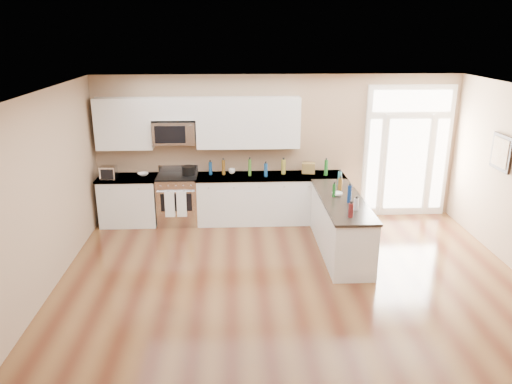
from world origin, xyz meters
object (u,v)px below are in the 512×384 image
stockpot (188,170)px  peninsula_cabinet (341,227)px  kitchen_range (178,199)px  toaster_oven (108,173)px

stockpot → peninsula_cabinet: bearing=-29.6°
peninsula_cabinet → kitchen_range: size_ratio=2.15×
stockpot → toaster_oven: 1.47m
peninsula_cabinet → stockpot: size_ratio=9.61×
peninsula_cabinet → stockpot: 3.10m
kitchen_range → toaster_oven: bearing=-174.3°
kitchen_range → stockpot: size_ratio=4.48×
kitchen_range → toaster_oven: size_ratio=3.79×
peninsula_cabinet → kitchen_range: kitchen_range is taller
stockpot → toaster_oven: bearing=-173.2°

